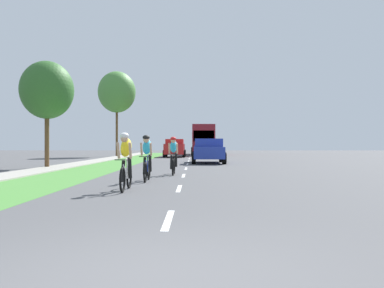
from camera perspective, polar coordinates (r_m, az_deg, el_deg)
The scene contains 12 objects.
ground_plane at distance 23.65m, azimuth -0.72°, elevation -3.12°, with size 120.00×120.00×0.00m, color #4C4C4F.
grass_verge at distance 24.19m, azimuth -11.85°, elevation -3.05°, with size 2.83×70.00×0.01m, color #478438.
sidewalk_concrete at distance 24.77m, azimuth -17.02°, elevation -2.97°, with size 1.73×70.00×0.10m, color #9E998E.
lane_markings_center at distance 27.64m, azimuth -0.57°, elevation -2.67°, with size 0.12×53.13×0.01m.
cyclist_lead at distance 10.94m, azimuth -9.54°, elevation -2.42°, with size 0.42×1.72×1.58m.
cyclist_trailing at distance 13.65m, azimuth -6.52°, elevation -1.95°, with size 0.42×1.72×1.58m.
cyclist_distant at distance 16.45m, azimuth -2.68°, elevation -1.63°, with size 0.42×1.72×1.58m.
pickup_blue at distance 26.78m, azimuth 2.35°, elevation -0.99°, with size 2.22×5.10×1.64m.
suv_red at distance 39.62m, azimuth -2.51°, elevation -0.52°, with size 2.15×4.70×1.79m.
bus_maroon at distance 48.39m, azimuth 1.55°, elevation 0.79°, with size 2.78×11.60×3.48m.
street_tree_near at distance 23.04m, azimuth -20.19°, elevation 7.27°, with size 2.85×2.85×5.79m.
street_tree_far at distance 42.44m, azimuth -10.79°, elevation 7.35°, with size 3.92×3.92×8.91m.
Camera 1 is at (0.44, -3.61, 1.26)m, focal length 36.98 mm.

